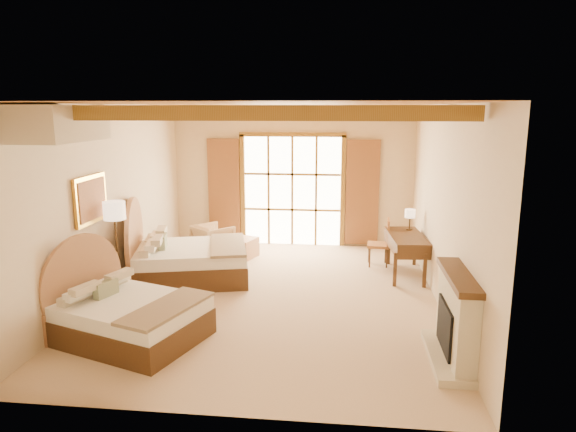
# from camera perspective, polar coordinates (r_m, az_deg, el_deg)

# --- Properties ---
(floor) EXTENTS (7.00, 7.00, 0.00)m
(floor) POSITION_cam_1_polar(r_m,az_deg,el_deg) (8.84, -1.83, -8.88)
(floor) COLOR #CFB18A
(floor) RESTS_ON ground
(wall_back) EXTENTS (5.50, 0.00, 5.50)m
(wall_back) POSITION_cam_1_polar(r_m,az_deg,el_deg) (11.84, 0.51, 4.45)
(wall_back) COLOR beige
(wall_back) RESTS_ON ground
(wall_left) EXTENTS (0.00, 7.00, 7.00)m
(wall_left) POSITION_cam_1_polar(r_m,az_deg,el_deg) (9.20, -19.12, 1.64)
(wall_left) COLOR beige
(wall_left) RESTS_ON ground
(wall_right) EXTENTS (0.00, 7.00, 7.00)m
(wall_right) POSITION_cam_1_polar(r_m,az_deg,el_deg) (8.47, 16.85, 0.94)
(wall_right) COLOR beige
(wall_right) RESTS_ON ground
(ceiling) EXTENTS (7.00, 7.00, 0.00)m
(ceiling) POSITION_cam_1_polar(r_m,az_deg,el_deg) (8.26, -1.98, 12.34)
(ceiling) COLOR #BA723E
(ceiling) RESTS_ON ground
(ceiling_beams) EXTENTS (5.39, 4.60, 0.18)m
(ceiling_beams) POSITION_cam_1_polar(r_m,az_deg,el_deg) (8.26, -1.98, 11.51)
(ceiling_beams) COLOR olive
(ceiling_beams) RESTS_ON ceiling
(french_doors) EXTENTS (3.95, 0.08, 2.60)m
(french_doors) POSITION_cam_1_polar(r_m,az_deg,el_deg) (11.83, 0.48, 2.73)
(french_doors) COLOR white
(french_doors) RESTS_ON ground
(fireplace) EXTENTS (0.46, 1.40, 1.16)m
(fireplace) POSITION_cam_1_polar(r_m,az_deg,el_deg) (6.86, 18.04, -11.21)
(fireplace) COLOR beige
(fireplace) RESTS_ON ground
(painting) EXTENTS (0.06, 0.95, 0.75)m
(painting) POSITION_cam_1_polar(r_m,az_deg,el_deg) (8.50, -21.04, 1.72)
(painting) COLOR gold
(painting) RESTS_ON wall_left
(canopy_valance) EXTENTS (0.70, 1.40, 0.45)m
(canopy_valance) POSITION_cam_1_polar(r_m,az_deg,el_deg) (7.14, -24.16, 9.39)
(canopy_valance) COLOR beige
(canopy_valance) RESTS_ON ceiling
(bed_near) EXTENTS (2.29, 1.93, 1.22)m
(bed_near) POSITION_cam_1_polar(r_m,az_deg,el_deg) (7.53, -18.03, -10.26)
(bed_near) COLOR #463013
(bed_near) RESTS_ON floor
(bed_far) EXTENTS (2.43, 2.02, 1.37)m
(bed_far) POSITION_cam_1_polar(r_m,az_deg,el_deg) (9.76, -11.70, -4.54)
(bed_far) COLOR #463013
(bed_far) RESTS_ON floor
(nightstand) EXTENTS (0.54, 0.54, 0.54)m
(nightstand) POSITION_cam_1_polar(r_m,az_deg,el_deg) (8.52, -19.73, -8.50)
(nightstand) COLOR #463013
(nightstand) RESTS_ON floor
(floor_lamp) EXTENTS (0.35, 0.35, 1.66)m
(floor_lamp) POSITION_cam_1_polar(r_m,az_deg,el_deg) (8.76, -18.70, -0.07)
(floor_lamp) COLOR #3A2A18
(floor_lamp) RESTS_ON floor
(armchair) EXTENTS (1.03, 1.03, 0.67)m
(armchair) POSITION_cam_1_polar(r_m,az_deg,el_deg) (11.23, -8.34, -2.65)
(armchair) COLOR tan
(armchair) RESTS_ON floor
(ottoman) EXTENTS (0.73, 0.73, 0.41)m
(ottoman) POSITION_cam_1_polar(r_m,az_deg,el_deg) (11.05, -5.18, -3.51)
(ottoman) COLOR #A4754F
(ottoman) RESTS_ON floor
(desk) EXTENTS (0.75, 1.50, 0.78)m
(desk) POSITION_cam_1_polar(r_m,az_deg,el_deg) (10.04, 12.95, -4.09)
(desk) COLOR #463013
(desk) RESTS_ON floor
(desk_chair) EXTENTS (0.45, 0.45, 0.96)m
(desk_chair) POSITION_cam_1_polar(r_m,az_deg,el_deg) (10.57, 10.08, -3.84)
(desk_chair) COLOR olive
(desk_chair) RESTS_ON floor
(desk_lamp) EXTENTS (0.21, 0.21, 0.41)m
(desk_lamp) POSITION_cam_1_polar(r_m,az_deg,el_deg) (10.32, 13.41, 0.19)
(desk_lamp) COLOR #3A2A18
(desk_lamp) RESTS_ON desk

